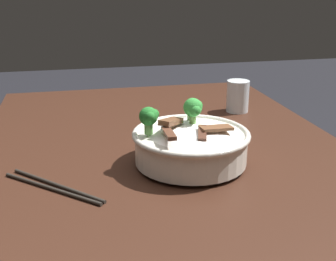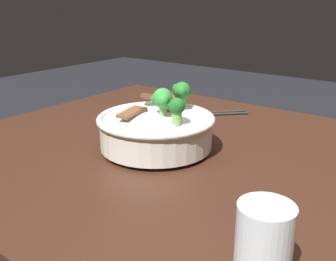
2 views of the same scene
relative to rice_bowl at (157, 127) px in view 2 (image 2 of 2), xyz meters
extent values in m
cube|color=#381E14|center=(-0.12, -0.03, -0.07)|extent=(1.16, 0.85, 0.04)
cube|color=#381E14|center=(0.39, -0.39, -0.47)|extent=(0.06, 0.06, 0.77)
cylinder|color=silver|center=(0.00, 0.00, -0.04)|extent=(0.11, 0.11, 0.01)
cylinder|color=silver|center=(0.00, 0.00, -0.01)|extent=(0.23, 0.23, 0.06)
torus|color=silver|center=(0.00, 0.00, 0.02)|extent=(0.24, 0.24, 0.01)
ellipsoid|color=white|center=(0.00, 0.00, 0.00)|extent=(0.21, 0.21, 0.06)
cube|color=brown|center=(0.03, 0.05, 0.04)|extent=(0.04, 0.07, 0.01)
cube|color=#563323|center=(0.05, -0.06, 0.04)|extent=(0.07, 0.02, 0.01)
cube|color=#4C2B1E|center=(0.04, 0.01, 0.03)|extent=(0.06, 0.03, 0.02)
cube|color=brown|center=(0.00, -0.04, 0.05)|extent=(0.07, 0.06, 0.02)
cylinder|color=#5B9947|center=(0.00, -0.09, 0.04)|extent=(0.02, 0.02, 0.03)
sphere|color=#237028|center=(0.00, -0.09, 0.06)|extent=(0.04, 0.04, 0.04)
sphere|color=#237028|center=(0.01, -0.09, 0.07)|extent=(0.02, 0.02, 0.02)
sphere|color=#237028|center=(-0.01, -0.07, 0.06)|extent=(0.02, 0.02, 0.02)
cylinder|color=#6BA84C|center=(-0.07, 0.02, 0.04)|extent=(0.02, 0.02, 0.03)
sphere|color=#1E6023|center=(-0.07, 0.02, 0.06)|extent=(0.03, 0.03, 0.03)
sphere|color=#1E6023|center=(-0.05, 0.02, 0.06)|extent=(0.02, 0.02, 0.02)
sphere|color=#1E6023|center=(-0.07, 0.03, 0.07)|extent=(0.01, 0.01, 0.01)
cylinder|color=#7AB256|center=(-0.02, 0.01, 0.04)|extent=(0.01, 0.01, 0.03)
sphere|color=green|center=(-0.02, 0.01, 0.07)|extent=(0.04, 0.04, 0.04)
sphere|color=green|center=(-0.01, 0.01, 0.07)|extent=(0.02, 0.02, 0.02)
sphere|color=green|center=(-0.04, 0.02, 0.07)|extent=(0.02, 0.02, 0.02)
cylinder|color=white|center=(-0.34, 0.23, 0.00)|extent=(0.06, 0.06, 0.09)
cylinder|color=olive|center=(-0.34, 0.23, -0.03)|extent=(0.06, 0.06, 0.04)
cylinder|color=#28231E|center=(0.05, -0.27, -0.05)|extent=(0.17, 0.17, 0.01)
cylinder|color=#28231E|center=(0.06, -0.28, -0.05)|extent=(0.17, 0.18, 0.01)
camera|label=1|loc=(0.80, -0.22, 0.32)|focal=46.15mm
camera|label=2|loc=(-0.48, 0.59, 0.25)|focal=41.18mm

